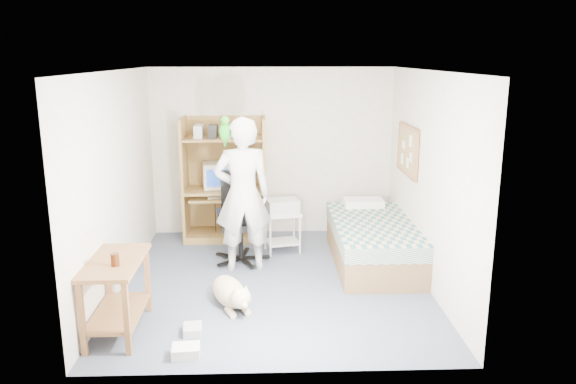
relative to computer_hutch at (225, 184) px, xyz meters
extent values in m
plane|color=#495264|center=(0.70, -1.74, -0.82)|extent=(4.00, 4.00, 0.00)
cube|color=beige|center=(0.70, 0.26, 0.43)|extent=(3.60, 0.02, 2.50)
cube|color=beige|center=(2.50, -1.74, 0.43)|extent=(0.02, 4.00, 2.50)
cube|color=beige|center=(-1.10, -1.74, 0.43)|extent=(0.02, 4.00, 2.50)
cube|color=white|center=(0.70, -1.74, 1.68)|extent=(3.60, 4.00, 0.02)
cube|color=brown|center=(-0.58, -0.04, 0.08)|extent=(0.04, 0.60, 1.80)
cube|color=brown|center=(0.58, -0.04, 0.08)|extent=(0.04, 0.60, 1.80)
cube|color=brown|center=(0.00, 0.25, 0.08)|extent=(1.20, 0.02, 1.80)
cube|color=brown|center=(0.00, -0.04, -0.08)|extent=(1.12, 0.60, 0.04)
cube|color=brown|center=(0.00, -0.12, -0.18)|extent=(1.00, 0.50, 0.03)
cube|color=brown|center=(0.00, -0.04, 0.68)|extent=(1.12, 0.55, 0.03)
cube|color=brown|center=(0.00, -0.04, -0.77)|extent=(1.12, 0.60, 0.10)
cube|color=brown|center=(2.00, -1.14, -0.64)|extent=(1.00, 2.00, 0.36)
cube|color=#2A6C71|center=(2.00, -1.14, -0.36)|extent=(1.02, 2.02, 0.20)
cube|color=white|center=(2.00, -0.34, -0.22)|extent=(0.55, 0.35, 0.12)
cube|color=brown|center=(-0.85, -2.94, -0.09)|extent=(0.50, 1.00, 0.04)
cube|color=brown|center=(-1.05, -3.39, -0.47)|extent=(0.05, 0.05, 0.70)
cube|color=brown|center=(-0.65, -3.39, -0.47)|extent=(0.05, 0.05, 0.70)
cube|color=brown|center=(-1.05, -2.49, -0.47)|extent=(0.05, 0.05, 0.70)
cube|color=brown|center=(-0.65, -2.49, -0.47)|extent=(0.05, 0.05, 0.70)
cube|color=brown|center=(-0.85, -2.94, -0.62)|extent=(0.46, 0.92, 0.03)
cube|color=olive|center=(2.48, -0.84, 0.63)|extent=(0.03, 0.90, 0.60)
cube|color=brown|center=(2.47, -0.84, 0.94)|extent=(0.04, 0.94, 0.04)
cube|color=brown|center=(2.47, -0.84, 0.32)|extent=(0.04, 0.94, 0.04)
cylinder|color=black|center=(0.27, -1.03, -0.78)|extent=(0.66, 0.66, 0.07)
cylinder|color=black|center=(0.27, -1.03, -0.57)|extent=(0.07, 0.07, 0.44)
cube|color=black|center=(0.27, -1.03, -0.30)|extent=(0.57, 0.57, 0.09)
cube|color=black|center=(0.23, -0.78, 0.06)|extent=(0.47, 0.12, 0.61)
cube|color=black|center=(-0.01, -1.06, -0.14)|extent=(0.09, 0.33, 0.04)
cube|color=black|center=(0.54, -0.99, -0.14)|extent=(0.09, 0.33, 0.04)
imported|color=silver|center=(0.32, -1.28, 0.15)|extent=(0.76, 0.55, 1.95)
ellipsoid|color=#159215|center=(0.12, -1.26, 0.94)|extent=(0.14, 0.14, 0.23)
sphere|color=#159215|center=(0.12, -1.30, 1.08)|extent=(0.10, 0.10, 0.10)
cone|color=orange|center=(0.13, -1.35, 1.08)|extent=(0.04, 0.05, 0.04)
cylinder|color=#159215|center=(0.11, -1.20, 0.81)|extent=(0.05, 0.16, 0.14)
ellipsoid|color=beige|center=(0.20, -2.34, -0.67)|extent=(0.54, 0.73, 0.30)
sphere|color=beige|center=(0.34, -2.68, -0.60)|extent=(0.22, 0.22, 0.22)
cone|color=beige|center=(0.30, -2.72, -0.50)|extent=(0.06, 0.06, 0.08)
cone|color=beige|center=(0.40, -2.68, -0.50)|extent=(0.06, 0.06, 0.08)
ellipsoid|color=beige|center=(0.38, -2.77, -0.64)|extent=(0.11, 0.14, 0.07)
cylinder|color=beige|center=(0.06, -2.02, -0.73)|extent=(0.13, 0.21, 0.11)
cube|color=silver|center=(0.83, -0.66, -0.27)|extent=(0.54, 0.47, 0.04)
cube|color=silver|center=(0.83, -0.66, -0.68)|extent=(0.50, 0.43, 0.03)
cylinder|color=silver|center=(0.62, -0.82, -0.55)|extent=(0.03, 0.03, 0.55)
cylinder|color=silver|center=(1.03, -0.82, -0.55)|extent=(0.03, 0.03, 0.55)
cylinder|color=silver|center=(0.62, -0.50, -0.55)|extent=(0.03, 0.03, 0.55)
cylinder|color=silver|center=(1.03, -0.50, -0.55)|extent=(0.03, 0.03, 0.55)
cube|color=#B0B1AC|center=(0.83, -0.66, -0.16)|extent=(0.48, 0.40, 0.18)
cube|color=beige|center=(-0.13, 0.01, 0.13)|extent=(0.45, 0.46, 0.37)
cube|color=navy|center=(-0.09, -0.19, 0.13)|extent=(0.31, 0.06, 0.25)
cube|color=beige|center=(-0.02, -0.16, -0.15)|extent=(0.47, 0.22, 0.03)
cylinder|color=gold|center=(0.32, -0.09, 0.00)|extent=(0.08, 0.08, 0.12)
cylinder|color=#3B1909|center=(-0.80, -3.09, -0.01)|extent=(0.08, 0.08, 0.12)
cube|color=silver|center=(-0.13, -3.44, -0.77)|extent=(0.26, 0.22, 0.10)
cube|color=#B9B8B3|center=(-0.12, -3.00, -0.78)|extent=(0.20, 0.24, 0.08)
camera|label=1|loc=(0.64, -8.07, 1.84)|focal=35.00mm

